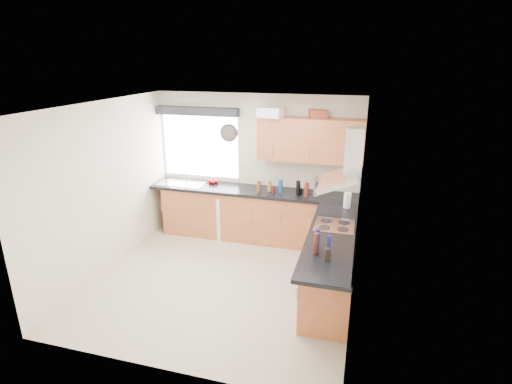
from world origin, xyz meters
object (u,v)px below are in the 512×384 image
(extractor_hood, at_px, (347,165))
(washing_machine, at_px, (233,215))
(upper_cabinets, at_px, (311,140))
(oven, at_px, (332,258))

(extractor_hood, bearing_deg, washing_machine, 148.18)
(upper_cabinets, bearing_deg, extractor_hood, -63.87)
(washing_machine, bearing_deg, extractor_hood, -46.51)
(extractor_hood, xyz_separation_m, upper_cabinets, (-0.65, 1.33, 0.03))
(extractor_hood, bearing_deg, oven, 180.00)
(oven, bearing_deg, extractor_hood, -0.00)
(extractor_hood, height_order, washing_machine, extractor_hood)
(oven, relative_size, extractor_hood, 1.09)
(oven, relative_size, upper_cabinets, 0.50)
(oven, xyz_separation_m, washing_machine, (-1.87, 1.22, -0.04))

